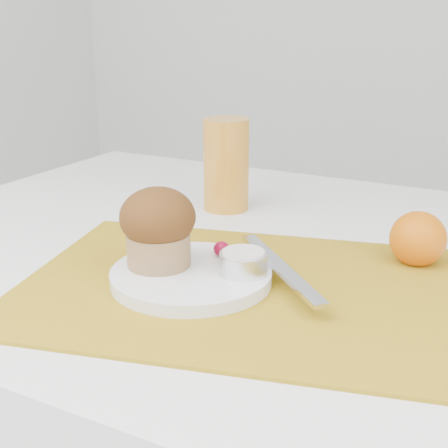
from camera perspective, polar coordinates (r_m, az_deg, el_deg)
The scene contains 10 objects.
placemat at distance 0.71m, azimuth 1.20°, elevation -5.76°, with size 0.48×0.35×0.00m, color #A98217.
plate at distance 0.71m, azimuth -3.02°, elevation -4.76°, with size 0.18×0.18×0.01m, color white.
ramekin at distance 0.70m, azimuth 1.78°, elevation -3.60°, with size 0.05×0.05×0.02m, color silver.
cream at distance 0.69m, azimuth 1.79°, elevation -2.71°, with size 0.05×0.05×0.01m, color silver.
raspberry_near at distance 0.75m, azimuth -0.23°, elevation -2.27°, with size 0.02×0.02×0.02m, color #600218.
raspberry_far at distance 0.73m, azimuth 0.53°, elevation -2.84°, with size 0.02×0.02×0.02m, color #5C0219.
butter_knife at distance 0.71m, azimuth 5.15°, elevation -3.95°, with size 0.21×0.02×0.01m, color silver.
orange at distance 0.79m, azimuth 17.31°, elevation -1.31°, with size 0.07×0.07×0.07m, color orange.
juice_glass at distance 0.97m, azimuth 0.20°, elevation 5.46°, with size 0.07×0.07×0.14m, color orange.
muffin at distance 0.71m, azimuth -6.06°, elevation -0.22°, with size 0.09×0.09×0.09m.
Camera 1 is at (0.27, -0.66, 1.04)m, focal length 50.00 mm.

